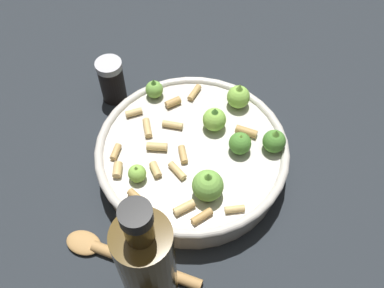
{
  "coord_description": "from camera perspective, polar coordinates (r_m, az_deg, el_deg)",
  "views": [
    {
      "loc": [
        -0.24,
        0.29,
        0.58
      ],
      "look_at": [
        0.0,
        0.0,
        0.06
      ],
      "focal_mm": 40.12,
      "sensor_mm": 36.0,
      "label": 1
    }
  ],
  "objects": [
    {
      "name": "pepper_shaker",
      "position": [
        0.77,
        -10.62,
        8.31
      ],
      "size": [
        0.05,
        0.05,
        0.08
      ],
      "color": "black",
      "rests_on": "ground"
    },
    {
      "name": "wooden_spoon",
      "position": [
        0.62,
        -9.1,
        -14.63
      ],
      "size": [
        0.2,
        0.1,
        0.02
      ],
      "color": "#B2844C",
      "rests_on": "ground"
    },
    {
      "name": "olive_oil_bottle",
      "position": [
        0.51,
        -5.83,
        -16.2
      ],
      "size": [
        0.06,
        0.06,
        0.25
      ],
      "color": "#4C3814",
      "rests_on": "ground"
    },
    {
      "name": "ground_plane",
      "position": [
        0.69,
        0.0,
        -3.0
      ],
      "size": [
        2.4,
        2.4,
        0.0
      ],
      "primitive_type": "plane",
      "color": "#23282D"
    },
    {
      "name": "cooking_pan",
      "position": [
        0.67,
        0.18,
        -1.38
      ],
      "size": [
        0.3,
        0.3,
        0.11
      ],
      "color": "beige",
      "rests_on": "ground"
    }
  ]
}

